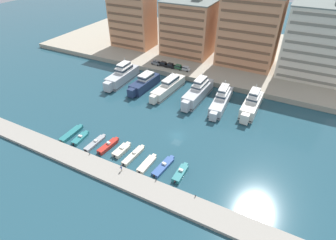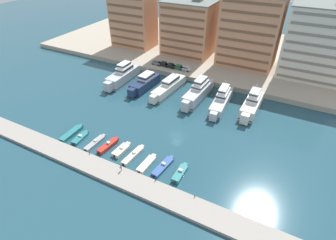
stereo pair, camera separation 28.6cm
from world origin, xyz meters
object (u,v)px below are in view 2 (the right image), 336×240
at_px(yacht_ivory_mid_left, 169,87).
at_px(motorboat_teal_far_left, 71,133).
at_px(motorboat_grey_mid_left, 95,143).
at_px(motorboat_blue_right, 163,166).
at_px(yacht_silver_center, 222,100).
at_px(motorboat_cream_mid_right, 147,164).
at_px(car_black_mid_left, 171,65).
at_px(car_silver_center, 186,68).
at_px(motorboat_teal_left, 80,138).
at_px(motorboat_cream_center_right, 133,155).
at_px(car_green_center_left, 178,67).
at_px(motorboat_teal_far_right, 180,173).
at_px(yacht_ivory_center_right, 252,104).
at_px(motorboat_cream_center, 122,150).
at_px(yacht_silver_far_left, 123,75).
at_px(pedestrian_near_edge, 121,168).
at_px(car_black_left, 164,64).
at_px(car_grey_far_left, 157,62).
at_px(motorboat_red_center_left, 108,146).
at_px(yacht_navy_left, 145,83).
at_px(yacht_silver_center_left, 198,92).

distance_m(yacht_ivory_mid_left, motorboat_teal_far_left, 36.23).
height_order(motorboat_grey_mid_left, motorboat_blue_right, motorboat_blue_right).
xyz_separation_m(yacht_silver_center, motorboat_cream_mid_right, (-7.43, -34.10, -1.82)).
bearing_deg(car_black_mid_left, motorboat_teal_far_left, -96.87).
distance_m(yacht_silver_center, car_silver_center, 24.97).
relative_size(yacht_ivory_mid_left, motorboat_blue_right, 2.48).
xyz_separation_m(motorboat_teal_left, car_silver_center, (8.96, 49.38, 2.43)).
height_order(motorboat_grey_mid_left, motorboat_cream_mid_right, motorboat_grey_mid_left).
bearing_deg(motorboat_cream_center_right, car_black_mid_left, 106.33).
bearing_deg(motorboat_teal_left, motorboat_cream_center_right, 2.86).
relative_size(motorboat_teal_far_left, motorboat_teal_left, 1.34).
bearing_deg(car_black_mid_left, car_green_center_left, 2.79).
distance_m(yacht_ivory_mid_left, motorboat_cream_mid_right, 36.24).
xyz_separation_m(motorboat_teal_far_left, motorboat_teal_far_right, (33.08, 0.41, 0.08)).
bearing_deg(motorboat_teal_far_right, yacht_silver_center, 91.83).
xyz_separation_m(yacht_ivory_center_right, motorboat_teal_far_right, (-8.20, -34.68, -1.86)).
bearing_deg(car_green_center_left, motorboat_teal_far_right, -63.95).
bearing_deg(motorboat_cream_center, car_black_mid_left, 102.29).
relative_size(motorboat_cream_center, motorboat_blue_right, 0.77).
distance_m(motorboat_teal_far_left, motorboat_teal_left, 3.45).
bearing_deg(motorboat_teal_far_left, motorboat_cream_mid_right, -0.95).
relative_size(motorboat_teal_far_right, car_black_mid_left, 1.57).
distance_m(motorboat_cream_mid_right, motorboat_blue_right, 4.03).
xyz_separation_m(yacht_ivory_center_right, motorboat_grey_mid_left, (-32.95, -35.10, -2.05)).
relative_size(yacht_silver_far_left, car_silver_center, 4.55).
bearing_deg(pedestrian_near_edge, motorboat_teal_left, 163.71).
xyz_separation_m(car_green_center_left, pedestrian_near_edge, (11.46, -54.41, -1.08)).
xyz_separation_m(yacht_silver_far_left, car_green_center_left, (15.29, 16.02, 0.25)).
bearing_deg(car_silver_center, car_black_left, -179.69).
bearing_deg(yacht_silver_far_left, motorboat_blue_right, -43.21).
bearing_deg(yacht_ivory_center_right, car_silver_center, 154.10).
bearing_deg(car_grey_far_left, car_silver_center, 0.71).
bearing_deg(motorboat_teal_far_left, motorboat_red_center_left, 2.31).
relative_size(motorboat_red_center_left, car_black_mid_left, 1.74).
bearing_deg(car_grey_far_left, car_black_mid_left, -0.35).
bearing_deg(yacht_navy_left, yacht_ivory_mid_left, 9.44).
bearing_deg(pedestrian_near_edge, motorboat_teal_far_right, 24.92).
relative_size(yacht_silver_far_left, car_grey_far_left, 4.45).
bearing_deg(car_silver_center, yacht_silver_center_left, -52.76).
xyz_separation_m(motorboat_cream_center_right, car_black_mid_left, (-14.17, 48.35, 2.39)).
bearing_deg(yacht_silver_center_left, yacht_ivory_mid_left, -177.87).
xyz_separation_m(yacht_silver_center, yacht_ivory_center_right, (9.26, 1.40, 0.21)).
relative_size(motorboat_cream_mid_right, motorboat_teal_far_right, 1.08).
xyz_separation_m(yacht_silver_far_left, motorboat_teal_far_right, (39.08, -32.66, -2.02)).
xyz_separation_m(car_grey_far_left, car_green_center_left, (9.81, 0.13, 0.00)).
distance_m(yacht_ivory_mid_left, car_grey_far_left, 20.20).
bearing_deg(motorboat_cream_center_right, car_silver_center, 98.97).
relative_size(motorboat_cream_mid_right, car_green_center_left, 1.67).
xyz_separation_m(motorboat_cream_center_right, motorboat_blue_right, (8.40, 0.13, -0.06)).
relative_size(yacht_silver_far_left, car_green_center_left, 4.46).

